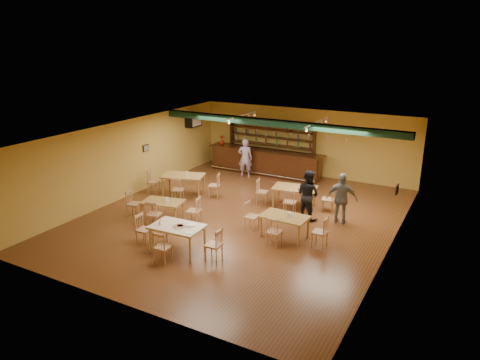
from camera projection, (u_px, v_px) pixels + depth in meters
The scene contains 23 objects.
floor at pixel (241, 218), 15.61m from camera, with size 12.00×12.00×0.00m, color #583719.
ceiling_beam at pixel (276, 123), 17.08m from camera, with size 10.00×0.30×0.25m, color black.
track_rail_left at pixel (242, 115), 18.38m from camera, with size 0.05×2.50×0.05m, color white.
track_rail_right at pixel (317, 122), 16.92m from camera, with size 0.05×2.50×0.05m, color white.
ac_unit at pixel (193, 120), 20.61m from camera, with size 0.34×0.70×0.48m, color white.
picture_left at pixel (146, 148), 18.21m from camera, with size 0.04×0.34×0.28m, color black.
picture_right at pixel (397, 190), 13.24m from camera, with size 0.04×0.34×0.28m, color black.
bar_counter at pixel (265, 162), 20.46m from camera, with size 5.47×0.85×1.13m, color black.
back_bar_hutch at pixel (271, 147), 20.81m from camera, with size 4.23×0.40×2.28m, color black.
poinsettia at pixel (222, 140), 21.27m from camera, with size 0.24×0.24×0.43m, color #AD2710.
dining_table_a at pixel (184, 185), 17.79m from camera, with size 1.62×0.97×0.81m, color #AE823E.
dining_table_b at pixel (294, 197), 16.46m from camera, with size 1.55×0.93×0.78m, color #AE823E.
dining_table_c at pixel (163, 210), 15.34m from camera, with size 1.36×0.82×0.68m, color #AE823E.
dining_table_d at pixel (284, 227), 13.96m from camera, with size 1.45×0.87×0.72m, color #AE823E.
near_table at pixel (178, 239), 13.04m from camera, with size 1.50×0.97×0.81m, color tan.
pizza_tray at pixel (180, 226), 12.87m from camera, with size 0.40×0.40×0.01m, color silver.
parmesan_shaker at pixel (160, 223), 12.99m from camera, with size 0.07×0.07×0.11m, color #EAE5C6.
napkin_stack at pixel (192, 225), 12.92m from camera, with size 0.20×0.15×0.03m, color white.
pizza_server at pixel (186, 226), 12.84m from camera, with size 0.32×0.09×0.00m, color silver.
side_plate at pixel (190, 232), 12.47m from camera, with size 0.22×0.22×0.01m, color white.
patron_bar at pixel (245, 158), 19.95m from camera, with size 0.64×0.42×1.74m, color #7E4AA1.
patron_right_a at pixel (308, 195), 15.28m from camera, with size 0.85×0.66×1.74m, color black.
patron_right_b at pixel (342, 198), 14.93m from camera, with size 1.02×0.42×1.73m, color slate.
Camera 1 is at (6.92, -12.72, 5.98)m, focal length 33.58 mm.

